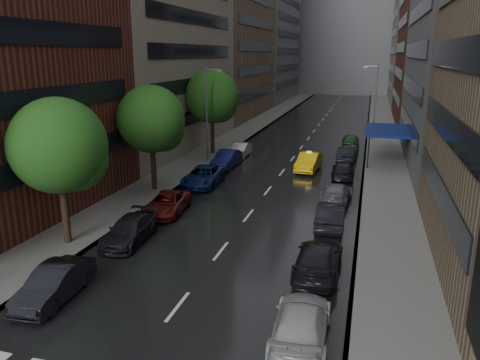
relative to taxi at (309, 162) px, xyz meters
name	(u,v)px	position (x,y,z in m)	size (l,w,h in m)	color
road	(312,133)	(-2.21, 20.58, -0.81)	(14.00, 140.00, 0.01)	black
sidewalk_left	(247,130)	(-11.21, 20.58, -0.74)	(4.00, 140.00, 0.15)	gray
sidewalk_right	(382,136)	(6.79, 20.58, -0.74)	(4.00, 140.00, 0.15)	gray
buildings_left	(224,15)	(-17.21, 29.37, 15.17)	(8.00, 108.00, 38.00)	maroon
buildings_right	(438,16)	(12.79, 27.28, 14.22)	(8.05, 109.10, 36.00)	#937A5B
building_far	(347,31)	(-2.21, 88.58, 15.18)	(40.00, 14.00, 32.00)	slate
tree_near	(58,146)	(-10.81, -20.81, 4.83)	(5.18, 5.18, 8.26)	#382619
tree_mid	(151,119)	(-10.81, -9.68, 4.78)	(5.13, 5.13, 8.18)	#382619
tree_far	(212,97)	(-10.81, 4.49, 5.25)	(5.56, 5.56, 8.86)	#382619
taxi	(309,162)	(0.00, 0.00, 0.00)	(1.73, 4.96, 1.63)	yellow
parked_cars_left	(186,189)	(-7.61, -10.95, -0.08)	(2.85, 34.78, 1.59)	black
parked_cars_right	(337,192)	(3.19, -8.92, -0.08)	(2.27, 43.33, 1.60)	silver
street_lamp_left	(208,113)	(-9.93, 0.58, 4.07)	(1.74, 0.22, 9.00)	gray
street_lamp_right	(375,102)	(5.51, 15.58, 4.07)	(1.74, 0.22, 9.00)	gray
awning	(387,130)	(6.77, 5.58, 2.32)	(4.00, 8.00, 3.12)	navy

